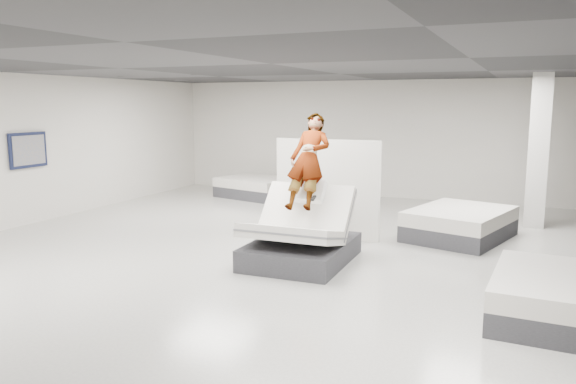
% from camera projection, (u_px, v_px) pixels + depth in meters
% --- Properties ---
extents(room, '(14.00, 14.04, 3.20)m').
position_uv_depth(room, '(272.00, 165.00, 9.11)').
color(room, beige).
rests_on(room, ground).
extents(hero_bed, '(1.55, 2.02, 1.33)m').
position_uv_depth(hero_bed, '(301.00, 239.00, 9.15)').
color(hero_bed, '#38383D').
rests_on(hero_bed, floor).
extents(person, '(0.67, 1.72, 1.28)m').
position_uv_depth(person, '(308.00, 181.00, 9.32)').
color(person, slate).
rests_on(person, hero_bed).
extents(remote, '(0.05, 0.14, 0.08)m').
position_uv_depth(remote, '(313.00, 198.00, 8.95)').
color(remote, black).
rests_on(remote, person).
extents(divider_panel, '(2.10, 0.14, 1.90)m').
position_uv_depth(divider_panel, '(327.00, 189.00, 10.80)').
color(divider_panel, silver).
rests_on(divider_panel, floor).
extents(flat_bed_right_far, '(2.07, 2.43, 0.57)m').
position_uv_depth(flat_bed_right_far, '(460.00, 224.00, 10.81)').
color(flat_bed_right_far, '#38383D').
rests_on(flat_bed_right_far, floor).
extents(flat_bed_right_near, '(1.58, 2.05, 0.55)m').
position_uv_depth(flat_bed_right_near, '(559.00, 298.00, 6.75)').
color(flat_bed_right_near, '#38383D').
rests_on(flat_bed_right_near, floor).
extents(flat_bed_left_far, '(2.26, 1.90, 0.54)m').
position_uv_depth(flat_bed_left_far, '(257.00, 187.00, 15.57)').
color(flat_bed_left_far, '#38383D').
rests_on(flat_bed_left_far, floor).
extents(column, '(0.40, 0.40, 3.20)m').
position_uv_depth(column, '(538.00, 151.00, 11.62)').
color(column, silver).
rests_on(column, floor).
extents(wall_poster, '(0.06, 0.95, 0.75)m').
position_uv_depth(wall_poster, '(28.00, 150.00, 11.89)').
color(wall_poster, black).
rests_on(wall_poster, wall_left).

